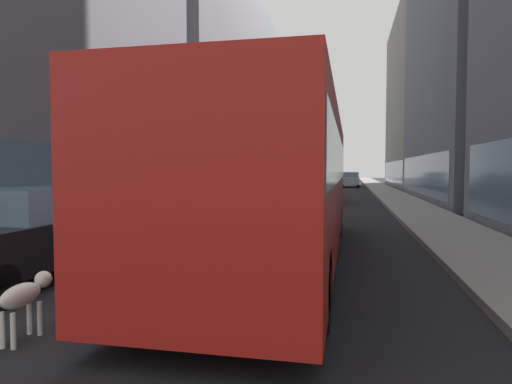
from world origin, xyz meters
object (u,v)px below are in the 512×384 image
Objects in this scene: car_silver_sedan at (350,179)px; dalmatian_dog at (25,295)px; transit_bus at (279,177)px; car_black_suv at (37,232)px; car_blue_hatchback at (309,181)px; car_yellow_taxi at (324,188)px; car_grey_wagon at (290,186)px; car_white_van at (298,184)px.

car_silver_sedan is 4.49× the size of dalmatian_dog.
car_black_suv is (-4.00, -2.56, -0.96)m from transit_bus.
car_yellow_taxi is at bearing -81.55° from car_blue_hatchback.
car_grey_wagon is 4.73m from car_white_van.
car_silver_sedan is 0.95× the size of car_blue_hatchback.
dalmatian_dog is at bearing -94.80° from car_silver_sedan.
dalmatian_dog is (0.27, -25.25, -0.31)m from car_grey_wagon.
dalmatian_dog is at bearing -89.39° from car_grey_wagon.
car_silver_sedan is 6.75m from car_blue_hatchback.
car_white_van is 27.47m from car_black_suv.
dalmatian_dog is at bearing -112.59° from transit_bus.
dalmatian_dog is (0.27, -39.01, -0.31)m from car_blue_hatchback.
car_white_van is 0.99× the size of car_black_suv.
car_white_van is at bearing 90.51° from dalmatian_dog.
car_silver_sedan reaches higher than dalmatian_dog.
transit_bus is at bearing -83.20° from car_grey_wagon.
car_grey_wagon is (0.00, -13.76, -0.00)m from car_blue_hatchback.
transit_bus is 2.63× the size of car_black_suv.
transit_bus reaches higher than car_silver_sedan.
car_grey_wagon and car_yellow_taxi have the same top height.
car_blue_hatchback is at bearing -126.34° from car_silver_sedan.
car_yellow_taxi is 4.65× the size of dalmatian_dog.
car_silver_sedan is 0.97× the size of car_yellow_taxi.
car_black_suv is (-1.60, -22.69, -0.00)m from car_grey_wagon.
car_white_van is (-0.00, 4.73, 0.00)m from car_grey_wagon.
car_black_suv is at bearing -101.15° from car_yellow_taxi.
transit_bus is at bearing -90.00° from car_yellow_taxi.
car_black_suv is at bearing -97.61° from car_silver_sedan.
car_yellow_taxi is 1.02× the size of car_black_suv.
car_grey_wagon is at bearing 90.61° from dalmatian_dog.
car_black_suv is at bearing 126.10° from dalmatian_dog.
transit_bus is at bearing -92.33° from car_silver_sedan.
car_black_suv is (-4.00, -20.29, -0.00)m from car_yellow_taxi.
car_silver_sedan and car_blue_hatchback have the same top height.
car_white_van is (-4.00, -14.47, 0.00)m from car_silver_sedan.
dalmatian_dog is at bearing -89.61° from car_blue_hatchback.
car_yellow_taxi is (-1.60, -21.60, 0.00)m from car_silver_sedan.
car_silver_sedan is at bearing 85.20° from dalmatian_dog.
transit_bus reaches higher than car_black_suv.
transit_bus reaches higher than dalmatian_dog.
transit_bus is 5.69m from dalmatian_dog.
car_yellow_taxi is (2.40, -2.40, -0.00)m from car_grey_wagon.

